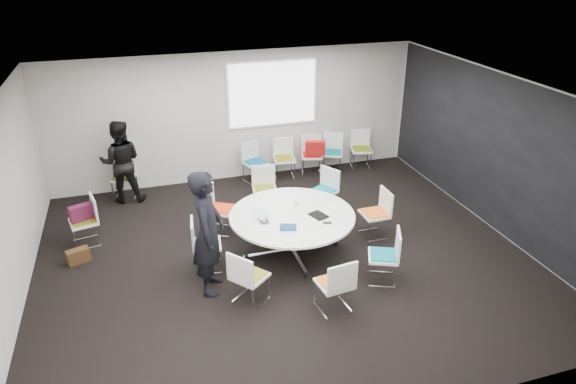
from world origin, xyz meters
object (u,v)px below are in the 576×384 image
object	(u,v)px
chair_ring_c	(265,197)
chair_back_b	(284,166)
conference_table	(292,225)
chair_ring_g	(334,294)
chair_ring_d	(220,218)
brown_bag	(78,256)
chair_person_back	(125,185)
chair_ring_f	(249,286)
chair_ring_b	(323,199)
chair_back_d	(332,160)
cup	(296,203)
chair_back_c	(312,162)
chair_spare_left	(86,230)
chair_back_e	(361,156)
chair_ring_h	(383,265)
person_main	(208,233)
person_back	(121,162)
chair_ring_a	(374,222)
chair_ring_e	(207,253)
chair_back_a	(255,170)
maroon_bag	(82,213)

from	to	relation	value
chair_ring_c	chair_back_b	size ratio (longest dim) A/B	1.00
conference_table	chair_ring_g	world-z (taller)	chair_ring_g
chair_ring_d	chair_back_b	world-z (taller)	same
brown_bag	chair_person_back	bearing A→B (deg)	70.75
chair_ring_c	chair_ring_f	distance (m)	2.91
chair_ring_b	chair_person_back	size ratio (longest dim) A/B	1.00
chair_back_d	cup	xyz separation A→B (m)	(-1.77, -2.77, 0.50)
chair_ring_d	brown_bag	bearing A→B (deg)	-53.12
chair_back_c	chair_spare_left	xyz separation A→B (m)	(-4.78, -1.74, 0.00)
brown_bag	chair_back_e	bearing A→B (deg)	20.73
chair_ring_h	person_main	world-z (taller)	person_main
chair_ring_h	chair_back_d	world-z (taller)	same
chair_back_e	chair_spare_left	xyz separation A→B (m)	(-6.01, -1.74, 0.00)
chair_ring_d	person_back	xyz separation A→B (m)	(-1.63, 1.84, 0.58)
chair_ring_a	chair_ring_c	world-z (taller)	same
chair_spare_left	brown_bag	world-z (taller)	chair_spare_left
chair_ring_g	brown_bag	world-z (taller)	chair_ring_g
chair_ring_e	chair_back_d	distance (m)	4.61
chair_ring_b	chair_ring_d	xyz separation A→B (m)	(-2.05, -0.15, 0.00)
conference_table	chair_back_e	distance (m)	4.07
chair_ring_c	cup	bearing A→B (deg)	107.46
conference_table	chair_spare_left	xyz separation A→B (m)	(-3.35, 1.32, -0.25)
chair_back_b	chair_ring_c	bearing A→B (deg)	68.11
chair_back_b	chair_ring_f	bearing A→B (deg)	75.18
chair_back_a	chair_ring_g	bearing A→B (deg)	70.63
chair_person_back	cup	xyz separation A→B (m)	(2.83, -2.77, 0.50)
chair_ring_g	chair_back_b	bearing A→B (deg)	74.76
chair_person_back	chair_back_e	bearing A→B (deg)	-164.75
chair_ring_e	chair_back_d	bearing A→B (deg)	139.64
chair_back_b	chair_person_back	xyz separation A→B (m)	(-3.44, 0.03, 0.00)
chair_ring_a	brown_bag	bearing A→B (deg)	82.25
chair_person_back	person_back	bearing A→B (deg)	103.82
chair_ring_c	brown_bag	bearing A→B (deg)	22.93
chair_ring_h	chair_person_back	distance (m)	5.68
cup	maroon_bag	world-z (taller)	cup
cup	chair_ring_f	bearing A→B (deg)	-129.82
person_back	maroon_bag	size ratio (longest dim) A/B	4.25
chair_spare_left	person_back	size ratio (longest dim) A/B	0.52
chair_ring_f	maroon_bag	world-z (taller)	chair_ring_f
person_back	conference_table	bearing A→B (deg)	139.14
conference_table	chair_back_d	world-z (taller)	chair_back_d
conference_table	chair_back_c	distance (m)	3.39
chair_ring_d	chair_back_b	size ratio (longest dim) A/B	1.00
chair_back_c	person_back	xyz separation A→B (m)	(-4.10, -0.17, 0.58)
conference_table	chair_ring_b	size ratio (longest dim) A/B	2.37
chair_ring_h	cup	bearing A→B (deg)	55.52
chair_ring_e	person_main	world-z (taller)	person_main
conference_table	chair_person_back	size ratio (longest dim) A/B	2.37
chair_ring_b	chair_back_d	xyz separation A→B (m)	(0.92, 1.85, 0.00)
brown_bag	chair_ring_b	bearing A→B (deg)	5.95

